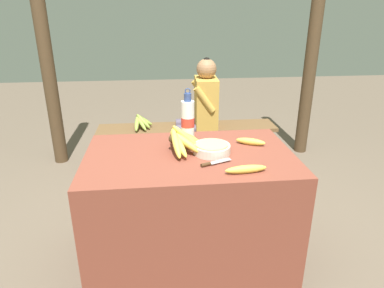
{
  "coord_description": "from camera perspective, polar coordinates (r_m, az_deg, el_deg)",
  "views": [
    {
      "loc": [
        -0.18,
        -1.79,
        1.49
      ],
      "look_at": [
        0.02,
        0.05,
        0.76
      ],
      "focal_mm": 32.0,
      "sensor_mm": 36.0,
      "label": 1
    }
  ],
  "objects": [
    {
      "name": "ground_plane",
      "position": [
        2.34,
        -0.37,
        -18.14
      ],
      "size": [
        12.0,
        12.0,
        0.0
      ],
      "primitive_type": "plane",
      "color": "brown"
    },
    {
      "name": "support_post_near",
      "position": [
        3.58,
        -23.52,
        15.62
      ],
      "size": [
        0.13,
        0.13,
        2.45
      ],
      "color": "#4C3823",
      "rests_on": "ground_plane"
    },
    {
      "name": "seated_vendor",
      "position": [
        3.25,
        1.49,
        6.17
      ],
      "size": [
        0.41,
        0.4,
        1.09
      ],
      "rotation": [
        0.0,
        0.0,
        3.09
      ],
      "color": "#564C60",
      "rests_on": "ground_plane"
    },
    {
      "name": "wooden_bench",
      "position": [
        3.34,
        -0.79,
        1.88
      ],
      "size": [
        1.72,
        0.32,
        0.43
      ],
      "color": "brown",
      "rests_on": "ground_plane"
    },
    {
      "name": "serving_bowl",
      "position": [
        1.96,
        3.31,
        -0.65
      ],
      "size": [
        0.21,
        0.21,
        0.06
      ],
      "color": "silver",
      "rests_on": "market_counter"
    },
    {
      "name": "support_post_far",
      "position": [
        3.79,
        19.65,
        16.37
      ],
      "size": [
        0.13,
        0.13,
        2.45
      ],
      "color": "#4C3823",
      "rests_on": "ground_plane"
    },
    {
      "name": "banana_bunch_ripe",
      "position": [
        1.97,
        -1.87,
        0.94
      ],
      "size": [
        0.22,
        0.35,
        0.17
      ],
      "color": "#4C381E",
      "rests_on": "market_counter"
    },
    {
      "name": "market_counter",
      "position": [
        2.12,
        -0.39,
        -10.63
      ],
      "size": [
        1.19,
        0.75,
        0.72
      ],
      "color": "brown",
      "rests_on": "ground_plane"
    },
    {
      "name": "loose_banana_side",
      "position": [
        2.11,
        9.74,
        0.4
      ],
      "size": [
        0.18,
        0.12,
        0.04
      ],
      "rotation": [
        0.0,
        0.0,
        -0.47
      ],
      "color": "#E0C64C",
      "rests_on": "market_counter"
    },
    {
      "name": "banana_bunch_green",
      "position": [
        3.29,
        -8.48,
        3.83
      ],
      "size": [
        0.18,
        0.32,
        0.15
      ],
      "color": "#4C381E",
      "rests_on": "wooden_bench"
    },
    {
      "name": "water_bottle",
      "position": [
        2.09,
        -0.71,
        3.89
      ],
      "size": [
        0.08,
        0.08,
        0.34
      ],
      "color": "white",
      "rests_on": "market_counter"
    },
    {
      "name": "loose_banana_front",
      "position": [
        1.75,
        8.99,
        -4.17
      ],
      "size": [
        0.22,
        0.06,
        0.04
      ],
      "rotation": [
        0.0,
        0.0,
        0.09
      ],
      "color": "#E0C64C",
      "rests_on": "market_counter"
    },
    {
      "name": "knife",
      "position": [
        1.82,
        3.27,
        -3.21
      ],
      "size": [
        0.18,
        0.09,
        0.02
      ],
      "rotation": [
        0.0,
        0.0,
        0.39
      ],
      "color": "#BCBCC1",
      "rests_on": "market_counter"
    }
  ]
}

